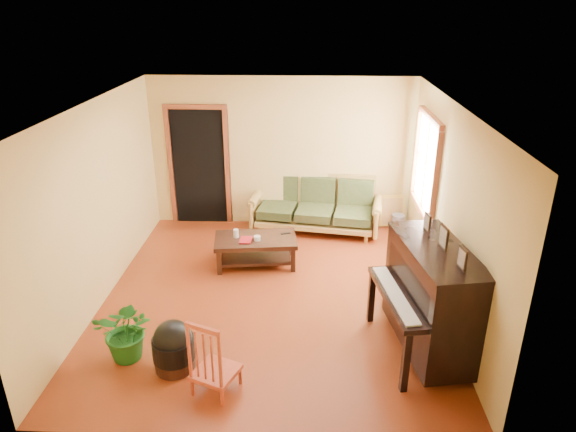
{
  "coord_description": "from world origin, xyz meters",
  "views": [
    {
      "loc": [
        0.47,
        -6.05,
        3.76
      ],
      "look_at": [
        0.21,
        0.2,
        1.1
      ],
      "focal_mm": 32.0,
      "sensor_mm": 36.0,
      "label": 1
    }
  ],
  "objects_px": {
    "piano": "(431,300)",
    "red_chair": "(215,354)",
    "potted_plant": "(127,330)",
    "sofa": "(315,205)",
    "coffee_table": "(256,251)",
    "footstool": "(174,351)",
    "ceramic_crock": "(398,222)",
    "armchair": "(415,268)"
  },
  "relations": [
    {
      "from": "piano",
      "to": "red_chair",
      "type": "relative_size",
      "value": 1.66
    },
    {
      "from": "red_chair",
      "to": "potted_plant",
      "type": "bearing_deg",
      "value": 178.54
    },
    {
      "from": "sofa",
      "to": "piano",
      "type": "relative_size",
      "value": 1.48
    },
    {
      "from": "coffee_table",
      "to": "footstool",
      "type": "relative_size",
      "value": 2.64
    },
    {
      "from": "red_chair",
      "to": "footstool",
      "type": "bearing_deg",
      "value": 170.85
    },
    {
      "from": "coffee_table",
      "to": "potted_plant",
      "type": "distance_m",
      "value": 2.57
    },
    {
      "from": "coffee_table",
      "to": "footstool",
      "type": "distance_m",
      "value": 2.51
    },
    {
      "from": "potted_plant",
      "to": "footstool",
      "type": "bearing_deg",
      "value": -15.78
    },
    {
      "from": "ceramic_crock",
      "to": "piano",
      "type": "bearing_deg",
      "value": -93.23
    },
    {
      "from": "sofa",
      "to": "coffee_table",
      "type": "xyz_separation_m",
      "value": [
        -0.91,
        -1.29,
        -0.25
      ]
    },
    {
      "from": "coffee_table",
      "to": "footstool",
      "type": "bearing_deg",
      "value": -105.05
    },
    {
      "from": "footstool",
      "to": "piano",
      "type": "bearing_deg",
      "value": 9.14
    },
    {
      "from": "armchair",
      "to": "ceramic_crock",
      "type": "relative_size",
      "value": 2.9
    },
    {
      "from": "footstool",
      "to": "red_chair",
      "type": "bearing_deg",
      "value": -31.62
    },
    {
      "from": "footstool",
      "to": "potted_plant",
      "type": "xyz_separation_m",
      "value": [
        -0.55,
        0.16,
        0.14
      ]
    },
    {
      "from": "armchair",
      "to": "ceramic_crock",
      "type": "distance_m",
      "value": 2.16
    },
    {
      "from": "armchair",
      "to": "piano",
      "type": "height_order",
      "value": "piano"
    },
    {
      "from": "sofa",
      "to": "footstool",
      "type": "bearing_deg",
      "value": -103.97
    },
    {
      "from": "piano",
      "to": "ceramic_crock",
      "type": "xyz_separation_m",
      "value": [
        0.19,
        3.35,
        -0.51
      ]
    },
    {
      "from": "footstool",
      "to": "ceramic_crock",
      "type": "relative_size",
      "value": 1.66
    },
    {
      "from": "footstool",
      "to": "potted_plant",
      "type": "height_order",
      "value": "potted_plant"
    },
    {
      "from": "piano",
      "to": "red_chair",
      "type": "height_order",
      "value": "piano"
    },
    {
      "from": "ceramic_crock",
      "to": "potted_plant",
      "type": "relative_size",
      "value": 0.38
    },
    {
      "from": "piano",
      "to": "footstool",
      "type": "distance_m",
      "value": 2.89
    },
    {
      "from": "footstool",
      "to": "red_chair",
      "type": "relative_size",
      "value": 0.52
    },
    {
      "from": "sofa",
      "to": "piano",
      "type": "distance_m",
      "value": 3.5
    },
    {
      "from": "armchair",
      "to": "piano",
      "type": "bearing_deg",
      "value": -78.07
    },
    {
      "from": "piano",
      "to": "sofa",
      "type": "bearing_deg",
      "value": 101.59
    },
    {
      "from": "red_chair",
      "to": "ceramic_crock",
      "type": "xyz_separation_m",
      "value": [
        2.5,
        4.12,
        -0.31
      ]
    },
    {
      "from": "piano",
      "to": "ceramic_crock",
      "type": "bearing_deg",
      "value": 77.17
    },
    {
      "from": "sofa",
      "to": "red_chair",
      "type": "relative_size",
      "value": 2.46
    },
    {
      "from": "piano",
      "to": "potted_plant",
      "type": "distance_m",
      "value": 3.4
    },
    {
      "from": "armchair",
      "to": "red_chair",
      "type": "distance_m",
      "value": 3.09
    },
    {
      "from": "piano",
      "to": "potted_plant",
      "type": "relative_size",
      "value": 2.03
    },
    {
      "from": "armchair",
      "to": "piano",
      "type": "relative_size",
      "value": 0.55
    },
    {
      "from": "sofa",
      "to": "red_chair",
      "type": "distance_m",
      "value": 4.16
    },
    {
      "from": "sofa",
      "to": "potted_plant",
      "type": "relative_size",
      "value": 3.01
    },
    {
      "from": "red_chair",
      "to": "ceramic_crock",
      "type": "relative_size",
      "value": 3.2
    },
    {
      "from": "ceramic_crock",
      "to": "potted_plant",
      "type": "bearing_deg",
      "value": -134.33
    },
    {
      "from": "sofa",
      "to": "red_chair",
      "type": "xyz_separation_m",
      "value": [
        -1.05,
        -4.03,
        -0.02
      ]
    },
    {
      "from": "coffee_table",
      "to": "ceramic_crock",
      "type": "bearing_deg",
      "value": 30.27
    },
    {
      "from": "footstool",
      "to": "ceramic_crock",
      "type": "height_order",
      "value": "footstool"
    }
  ]
}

